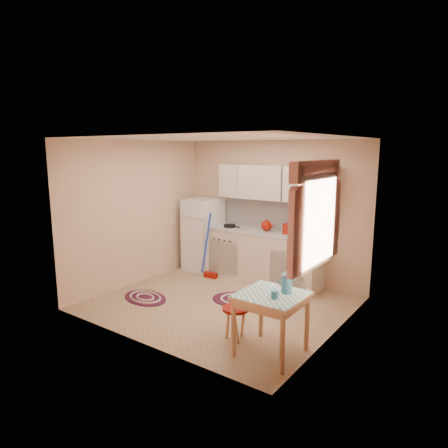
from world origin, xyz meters
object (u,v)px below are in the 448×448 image
(fridge, at_px, (203,235))
(base_cabinets, at_px, (260,257))
(table, at_px, (271,324))
(stool, at_px, (236,323))

(fridge, distance_m, base_cabinets, 1.30)
(fridge, xyz_separation_m, base_cabinets, (1.27, 0.05, -0.26))
(fridge, height_order, table, fridge)
(fridge, relative_size, table, 1.94)
(fridge, height_order, stool, fridge)
(fridge, distance_m, table, 3.47)
(base_cabinets, bearing_deg, table, -56.70)
(table, distance_m, stool, 0.55)
(fridge, height_order, base_cabinets, fridge)
(fridge, xyz_separation_m, stool, (2.19, -2.09, -0.49))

